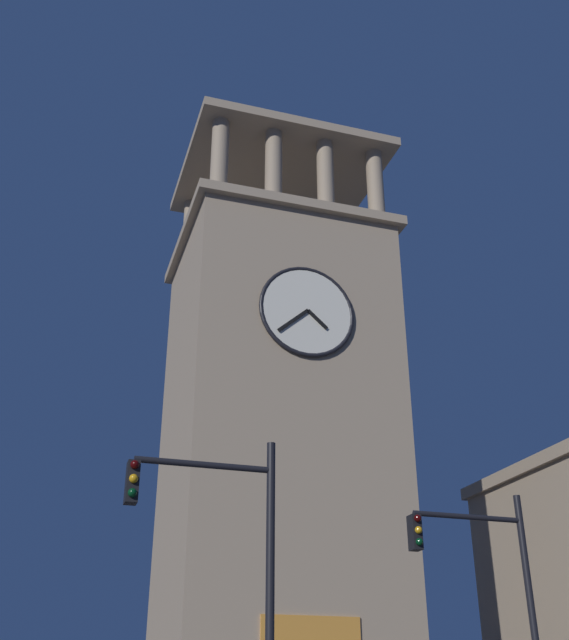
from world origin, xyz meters
The scene contains 3 objects.
clocktower centered at (1.66, -2.69, 10.12)m, with size 8.52×7.81×25.94m.
traffic_signal_near centered at (0.35, 9.30, 3.81)m, with size 2.87×0.41×5.93m.
traffic_signal_far centered at (6.77, 11.09, 3.90)m, with size 2.75×0.41×6.06m.
Camera 1 is at (10.02, 24.87, 1.61)m, focal length 43.73 mm.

